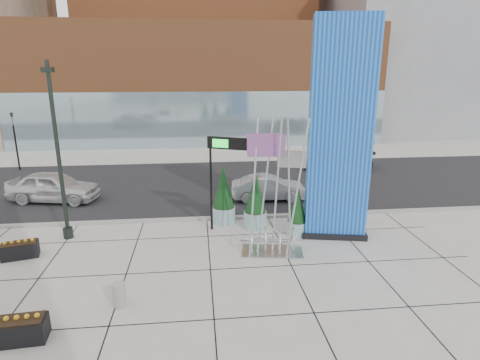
{
  "coord_description": "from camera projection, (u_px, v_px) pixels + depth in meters",
  "views": [
    {
      "loc": [
        0.67,
        -14.18,
        7.13
      ],
      "look_at": [
        2.4,
        2.0,
        2.51
      ],
      "focal_mm": 30.0,
      "sensor_mm": 36.0,
      "label": 1
    }
  ],
  "objects": [
    {
      "name": "round_planter_east",
      "position": [
        297.0,
        212.0,
        17.38
      ],
      "size": [
        0.89,
        0.89,
        2.23
      ],
      "color": "#86AFB5",
      "rests_on": "ground"
    },
    {
      "name": "round_planter_mid",
      "position": [
        255.0,
        201.0,
        18.18
      ],
      "size": [
        1.05,
        1.05,
        2.64
      ],
      "color": "#86AFB5",
      "rests_on": "ground"
    },
    {
      "name": "street_asphalt",
      "position": [
        188.0,
        185.0,
        25.01
      ],
      "size": [
        80.0,
        12.0,
        0.02
      ],
      "primitive_type": "cube",
      "color": "black",
      "rests_on": "ground"
    },
    {
      "name": "overhead_street_sign",
      "position": [
        227.0,
        150.0,
        17.32
      ],
      "size": [
        1.91,
        0.97,
        4.26
      ],
      "rotation": [
        0.0,
        0.0,
        -0.41
      ],
      "color": "black",
      "rests_on": "ground"
    },
    {
      "name": "building_grey_parking",
      "position": [
        415.0,
        50.0,
        46.26
      ],
      "size": [
        20.0,
        18.0,
        18.0
      ],
      "primitive_type": "cube",
      "color": "slate",
      "rests_on": "ground"
    },
    {
      "name": "car_silver_mid",
      "position": [
        269.0,
        188.0,
        22.08
      ],
      "size": [
        4.15,
        1.62,
        1.35
      ],
      "primitive_type": "imported",
      "rotation": [
        0.0,
        0.0,
        1.52
      ],
      "color": "#96989D",
      "rests_on": "ground"
    },
    {
      "name": "box_planter_south",
      "position": [
        18.0,
        329.0,
        10.73
      ],
      "size": [
        1.48,
        0.83,
        0.78
      ],
      "rotation": [
        0.0,
        0.0,
        0.09
      ],
      "color": "black",
      "rests_on": "ground"
    },
    {
      "name": "ground",
      "position": [
        184.0,
        258.0,
        15.44
      ],
      "size": [
        160.0,
        160.0,
        0.0
      ],
      "primitive_type": "plane",
      "color": "#9E9991",
      "rests_on": "ground"
    },
    {
      "name": "car_dark_east",
      "position": [
        338.0,
        160.0,
        28.61
      ],
      "size": [
        4.92,
        2.13,
        1.41
      ],
      "primitive_type": "imported",
      "rotation": [
        0.0,
        0.0,
        -1.6
      ],
      "color": "black",
      "rests_on": "ground"
    },
    {
      "name": "tower_podium",
      "position": [
        199.0,
        84.0,
        39.87
      ],
      "size": [
        34.0,
        10.0,
        11.0
      ],
      "primitive_type": "cube",
      "color": "brown",
      "rests_on": "ground"
    },
    {
      "name": "round_planter_west",
      "position": [
        224.0,
        196.0,
        18.72
      ],
      "size": [
        1.09,
        1.09,
        2.74
      ],
      "color": "#86AFB5",
      "rests_on": "ground"
    },
    {
      "name": "concrete_bollard",
      "position": [
        119.0,
        295.0,
        12.28
      ],
      "size": [
        0.4,
        0.4,
        0.78
      ],
      "primitive_type": "cylinder",
      "color": "gray",
      "rests_on": "ground"
    },
    {
      "name": "box_planter_north",
      "position": [
        20.0,
        249.0,
        15.47
      ],
      "size": [
        1.45,
        0.98,
        0.73
      ],
      "rotation": [
        0.0,
        0.0,
        0.26
      ],
      "color": "black",
      "rests_on": "ground"
    },
    {
      "name": "curb_edge",
      "position": [
        186.0,
        219.0,
        19.25
      ],
      "size": [
        80.0,
        0.3,
        0.12
      ],
      "primitive_type": "cube",
      "color": "gray",
      "rests_on": "ground"
    },
    {
      "name": "blue_pylon",
      "position": [
        340.0,
        136.0,
        16.42
      ],
      "size": [
        2.91,
        1.72,
        9.1
      ],
      "rotation": [
        0.0,
        0.0,
        -0.2
      ],
      "color": "#0B3EAE",
      "rests_on": "ground"
    },
    {
      "name": "tower_glass_front",
      "position": [
        201.0,
        120.0,
        36.1
      ],
      "size": [
        34.0,
        0.6,
        5.0
      ],
      "primitive_type": "cube",
      "color": "#8CA5B2",
      "rests_on": "ground"
    },
    {
      "name": "car_white_west",
      "position": [
        53.0,
        187.0,
        21.79
      ],
      "size": [
        5.12,
        2.83,
        1.65
      ],
      "primitive_type": "imported",
      "rotation": [
        0.0,
        0.0,
        1.38
      ],
      "color": "silver",
      "rests_on": "ground"
    },
    {
      "name": "lamp_post",
      "position": [
        60.0,
        170.0,
        16.5
      ],
      "size": [
        0.47,
        0.41,
        7.38
      ],
      "rotation": [
        0.0,
        0.0,
        -0.06
      ],
      "color": "black",
      "rests_on": "ground"
    },
    {
      "name": "traffic_signal",
      "position": [
        15.0,
        138.0,
        27.93
      ],
      "size": [
        0.15,
        0.18,
        4.1
      ],
      "color": "black",
      "rests_on": "ground"
    },
    {
      "name": "public_art_sculpture",
      "position": [
        274.0,
        219.0,
        15.57
      ],
      "size": [
        2.54,
        1.55,
        5.41
      ],
      "rotation": [
        0.0,
        0.0,
        -0.16
      ],
      "color": "silver",
      "rests_on": "ground"
    }
  ]
}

